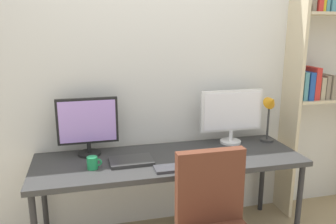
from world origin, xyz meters
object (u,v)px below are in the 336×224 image
monitor_left (88,125)px  computer_mouse (209,165)px  desk (170,164)px  desk_lamp (270,109)px  keyboard_main (177,168)px  bookshelf (326,70)px  monitor_right (232,114)px  coffee_mug (93,163)px  laptop_closed (131,161)px

monitor_left → computer_mouse: size_ratio=4.86×
desk → desk_lamp: size_ratio=4.71×
keyboard_main → monitor_left: bearing=143.6°
keyboard_main → computer_mouse: size_ratio=3.43×
bookshelf → monitor_right: 0.97m
desk → monitor_left: 0.70m
monitor_right → desk_lamp: size_ratio=1.25×
monitor_right → keyboard_main: 0.79m
monitor_right → coffee_mug: 1.24m
computer_mouse → monitor_left: bearing=150.5°
keyboard_main → laptop_closed: size_ratio=1.03×
desk → keyboard_main: bearing=-90.0°
desk → monitor_left: size_ratio=4.40×
desk_lamp → monitor_right: bearing=168.8°
monitor_right → coffee_mug: bearing=-166.1°
monitor_right → monitor_left: bearing=-180.0°
bookshelf → desk_lamp: 0.66m
keyboard_main → coffee_mug: bearing=165.7°
coffee_mug → keyboard_main: bearing=-14.3°
desk_lamp → keyboard_main: 1.04m
monitor_right → laptop_closed: size_ratio=1.71×
monitor_left → desk_lamp: bearing=-2.4°
monitor_left → desk_lamp: (1.53, -0.06, 0.05)m
monitor_right → coffee_mug: size_ratio=5.16×
bookshelf → monitor_right: (-0.91, -0.02, -0.34)m
coffee_mug → bookshelf: bearing=8.5°
monitor_right → keyboard_main: (-0.60, -0.44, -0.25)m
desk → desk_lamp: bearing=9.0°
laptop_closed → coffee_mug: bearing=-170.8°
bookshelf → laptop_closed: bearing=-171.8°
monitor_right → keyboard_main: bearing=-143.6°
desk_lamp → computer_mouse: (-0.70, -0.40, -0.28)m
desk → desk_lamp: desk_lamp is taller
monitor_left → coffee_mug: size_ratio=4.40×
computer_mouse → desk_lamp: bearing=30.1°
monitor_left → computer_mouse: 0.98m
bookshelf → coffee_mug: bearing=-171.5°
desk → laptop_closed: (-0.30, -0.03, 0.06)m
desk → desk_lamp: (0.93, 0.15, 0.35)m
bookshelf → laptop_closed: (-1.81, -0.26, -0.59)m
desk → coffee_mug: bearing=-172.1°
computer_mouse → coffee_mug: bearing=167.8°
bookshelf → laptop_closed: size_ratio=6.66×
desk → monitor_right: size_ratio=3.76×
computer_mouse → laptop_closed: bearing=157.0°
monitor_left → keyboard_main: size_ratio=1.42×
desk → coffee_mug: 0.60m
bookshelf → monitor_right: bearing=-178.9°
desk → keyboard_main: (0.00, -0.23, 0.06)m
desk → keyboard_main: keyboard_main is taller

